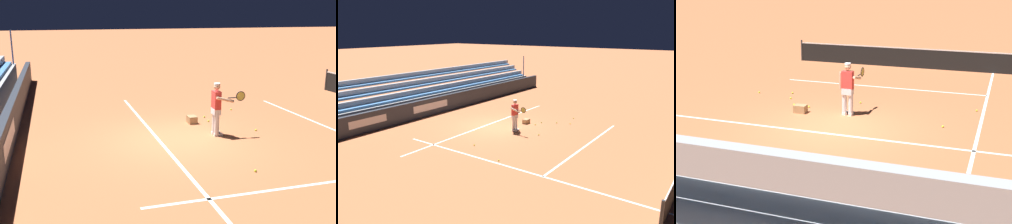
{
  "view_description": "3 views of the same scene",
  "coord_description": "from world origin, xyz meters",
  "views": [
    {
      "loc": [
        11.23,
        -3.51,
        3.89
      ],
      "look_at": [
        0.22,
        -0.28,
        0.96
      ],
      "focal_mm": 42.0,
      "sensor_mm": 36.0,
      "label": 1
    },
    {
      "loc": [
        14.11,
        10.96,
        5.38
      ],
      "look_at": [
        0.97,
        1.53,
        1.28
      ],
      "focal_mm": 35.0,
      "sensor_mm": 36.0,
      "label": 2
    },
    {
      "loc": [
        4.74,
        -12.3,
        4.47
      ],
      "look_at": [
        0.52,
        -0.5,
        0.7
      ],
      "focal_mm": 50.0,
      "sensor_mm": 36.0,
      "label": 3
    }
  ],
  "objects": [
    {
      "name": "court_service_line_white",
      "position": [
        0.0,
        5.5,
        0.0
      ],
      "size": [
        8.22,
        0.1,
        0.01
      ],
      "primitive_type": "cube",
      "color": "white",
      "rests_on": "ground"
    },
    {
      "name": "ball_box_cardboard",
      "position": [
        -1.59,
        1.15,
        0.13
      ],
      "size": [
        0.4,
        0.3,
        0.26
      ],
      "primitive_type": "cube",
      "rotation": [
        0.0,
        0.0,
        0.0
      ],
      "color": "#A87F51",
      "rests_on": "ground"
    },
    {
      "name": "tennis_ball_toward_net",
      "position": [
        3.06,
        1.17,
        0.03
      ],
      "size": [
        0.07,
        0.07,
        0.07
      ],
      "primitive_type": "sphere",
      "color": "#CCE533",
      "rests_on": "ground"
    },
    {
      "name": "tennis_ball_far_right",
      "position": [
        -1.57,
        1.79,
        0.03
      ],
      "size": [
        0.07,
        0.07,
        0.07
      ],
      "primitive_type": "sphere",
      "color": "#CCE533",
      "rests_on": "ground"
    },
    {
      "name": "bleacher_stand",
      "position": [
        0.0,
        -6.72,
        0.73
      ],
      "size": [
        24.3,
        2.4,
        2.95
      ],
      "color": "#9EA3A8",
      "rests_on": "ground"
    },
    {
      "name": "tennis_ball_stray_back",
      "position": [
        3.88,
        3.24,
        0.03
      ],
      "size": [
        0.07,
        0.07,
        0.07
      ],
      "primitive_type": "sphere",
      "color": "#CCE533",
      "rests_on": "ground"
    },
    {
      "name": "tennis_ball_far_left",
      "position": [
        -4.18,
        2.98,
        0.03
      ],
      "size": [
        0.07,
        0.07,
        0.07
      ],
      "primitive_type": "sphere",
      "color": "#CCE533",
      "rests_on": "ground"
    },
    {
      "name": "back_wall_sponsor_board",
      "position": [
        0.01,
        -4.89,
        0.55
      ],
      "size": [
        25.58,
        0.25,
        1.1
      ],
      "color": "#2D333D",
      "rests_on": "ground"
    },
    {
      "name": "tennis_ball_on_baseline",
      "position": [
        -2.94,
        3.33,
        0.03
      ],
      "size": [
        0.07,
        0.07,
        0.07
      ],
      "primitive_type": "sphere",
      "color": "#CCE533",
      "rests_on": "ground"
    },
    {
      "name": "court_sideline_white",
      "position": [
        4.11,
        4.0,
        0.0
      ],
      "size": [
        0.1,
        12.0,
        0.01
      ],
      "primitive_type": "cube",
      "color": "white",
      "rests_on": "ground"
    },
    {
      "name": "ground_plane",
      "position": [
        0.0,
        0.0,
        0.0
      ],
      "size": [
        160.0,
        160.0,
        0.0
      ],
      "primitive_type": "plane",
      "color": "#B7663D"
    },
    {
      "name": "tennis_ball_midcourt",
      "position": [
        -2.66,
        2.6,
        0.03
      ],
      "size": [
        0.07,
        0.07,
        0.07
      ],
      "primitive_type": "sphere",
      "color": "#CCE533",
      "rests_on": "ground"
    },
    {
      "name": "tennis_ball_by_box",
      "position": [
        -0.07,
        2.89,
        0.03
      ],
      "size": [
        0.07,
        0.07,
        0.07
      ],
      "primitive_type": "sphere",
      "color": "#CCE533",
      "rests_on": "ground"
    },
    {
      "name": "court_baseline_white",
      "position": [
        0.0,
        -0.5,
        0.0
      ],
      "size": [
        12.0,
        0.1,
        0.01
      ],
      "primitive_type": "cube",
      "color": "white",
      "rests_on": "ground"
    },
    {
      "name": "tennis_player",
      "position": [
        -0.03,
        1.43,
        0.89
      ],
      "size": [
        0.6,
        0.98,
        1.71
      ],
      "color": "silver",
      "rests_on": "ground"
    },
    {
      "name": "tennis_ball_near_player",
      "position": [
        -2.16,
        1.86,
        0.03
      ],
      "size": [
        0.07,
        0.07,
        0.07
      ],
      "primitive_type": "sphere",
      "color": "#CCE533",
      "rests_on": "ground"
    }
  ]
}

